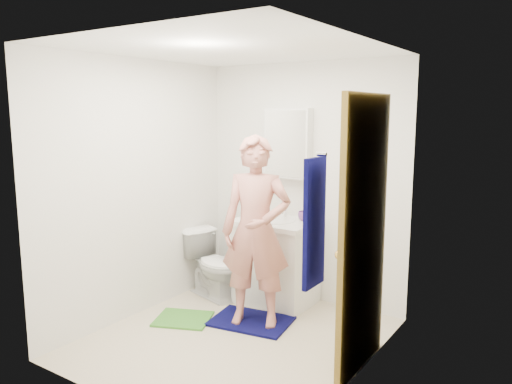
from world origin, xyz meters
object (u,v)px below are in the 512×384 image
vanity_cabinet (276,264)px  toothbrush_cup (304,216)px  toilet (213,264)px  medicine_cabinet (288,143)px  towel (314,223)px  soap_dispenser (250,208)px  man (256,231)px

vanity_cabinet → toothbrush_cup: bearing=29.8°
toilet → toothbrush_cup: bearing=-51.2°
medicine_cabinet → towel: bearing=-55.4°
vanity_cabinet → toothbrush_cup: size_ratio=6.84×
towel → toothbrush_cup: size_ratio=6.84×
soap_dispenser → toothbrush_cup: (0.54, 0.16, -0.05)m
vanity_cabinet → towel: (1.18, -1.48, 0.85)m
towel → man: (-1.03, 0.91, -0.38)m
vanity_cabinet → soap_dispenser: (-0.30, -0.02, 0.54)m
medicine_cabinet → towel: (1.18, -1.71, -0.35)m
medicine_cabinet → soap_dispenser: medicine_cabinet is taller
vanity_cabinet → man: 0.76m
toilet → vanity_cabinet: bearing=-54.0°
medicine_cabinet → vanity_cabinet: bearing=-90.0°
towel → medicine_cabinet: bearing=124.6°
towel → soap_dispenser: size_ratio=4.37×
toilet → soap_dispenser: 0.71m
medicine_cabinet → toothbrush_cup: 0.75m
soap_dispenser → vanity_cabinet: bearing=4.7°
vanity_cabinet → man: (0.15, -0.57, 0.47)m
vanity_cabinet → soap_dispenser: size_ratio=4.37×
vanity_cabinet → towel: bearing=-51.5°
medicine_cabinet → soap_dispenser: (-0.30, -0.25, -0.66)m
toothbrush_cup → towel: bearing=-59.9°
toothbrush_cup → vanity_cabinet: bearing=-150.2°
toothbrush_cup → man: bearing=-97.6°
medicine_cabinet → toilet: medicine_cabinet is taller
vanity_cabinet → soap_dispenser: bearing=-175.3°
towel → toilet: 2.37m
vanity_cabinet → toilet: 0.66m
medicine_cabinet → man: (0.15, -0.80, -0.73)m
toilet → toothbrush_cup: size_ratio=5.89×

